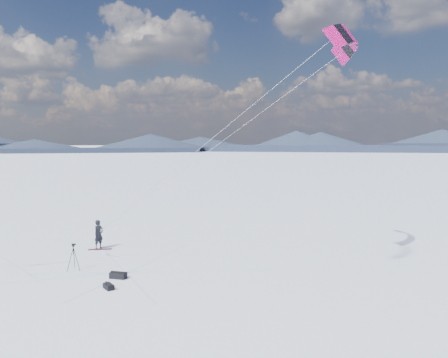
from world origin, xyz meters
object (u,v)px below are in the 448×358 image
Objects in this scene: tripod at (74,253)px; gear_bag_b at (109,286)px; snowkiter at (99,249)px; gear_bag_a at (118,275)px; snowboard at (100,249)px.

tripod is 4.24m from gear_bag_b.
gear_bag_a is (5.95, -3.77, 0.17)m from snowkiter.
snowkiter is at bearing 108.82° from snowboard.
tripod is 2.02× the size of gear_bag_b.
snowkiter is 8.58m from gear_bag_b.
snowkiter is 1.28× the size of tripod.
snowboard is at bearing 161.94° from gear_bag_b.
gear_bag_a is at bearing -8.79° from tripod.
gear_bag_b is at bearing -77.45° from gear_bag_a.
tripod is (2.81, -4.14, 0.98)m from snowkiter.
gear_bag_a is 1.68m from gear_bag_b.
gear_bag_b is at bearing -127.99° from snowkiter.
snowboard is 2.01× the size of gear_bag_b.
gear_bag_a is at bearing -74.43° from snowboard.
tripod is at bearing 167.59° from gear_bag_a.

